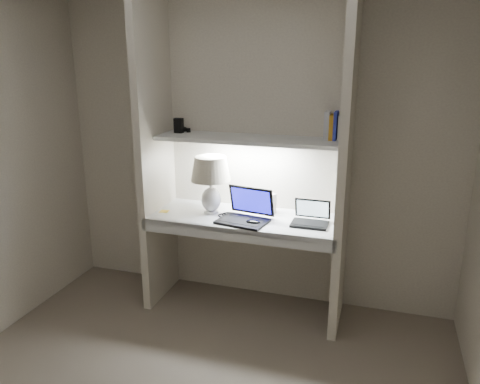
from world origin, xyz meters
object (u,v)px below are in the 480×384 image
at_px(table_lamp, 211,175).
at_px(laptop_main, 246,213).
at_px(laptop_netbook, 311,218).
at_px(book_row, 338,127).
at_px(speaker, 268,203).

bearing_deg(table_lamp, laptop_main, -14.50).
distance_m(table_lamp, laptop_netbook, 0.82).
relative_size(laptop_netbook, book_row, 1.30).
xyz_separation_m(laptop_netbook, book_row, (0.14, 0.19, 0.65)).
distance_m(laptop_netbook, book_row, 0.69).
relative_size(laptop_main, speaker, 2.55).
height_order(laptop_main, book_row, book_row).
bearing_deg(laptop_netbook, table_lamp, -179.56).
bearing_deg(laptop_netbook, speaker, 159.99).
height_order(laptop_netbook, book_row, book_row).
height_order(table_lamp, speaker, table_lamp).
relative_size(table_lamp, laptop_main, 1.11).
distance_m(laptop_main, speaker, 0.24).
bearing_deg(laptop_main, speaker, 71.40).
xyz_separation_m(laptop_netbook, speaker, (-0.36, 0.14, 0.04)).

